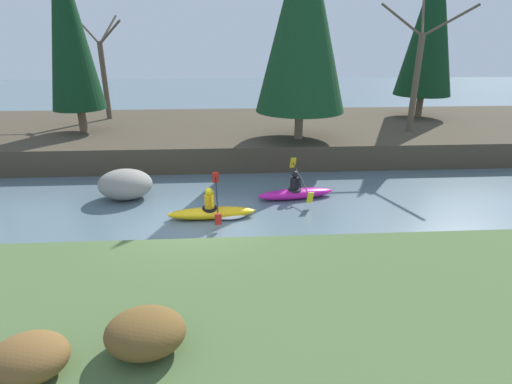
# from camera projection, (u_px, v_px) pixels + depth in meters

# --- Properties ---
(ground_plane) EXTENTS (90.00, 90.00, 0.00)m
(ground_plane) POSITION_uv_depth(u_px,v_px,m) (199.00, 233.00, 11.48)
(ground_plane) COLOR slate
(riverbank_near) EXTENTS (44.00, 7.25, 0.62)m
(riverbank_near) POSITION_uv_depth(u_px,v_px,m) (176.00, 358.00, 6.62)
(riverbank_near) COLOR #4C6638
(riverbank_near) RESTS_ON ground
(riverbank_far) EXTENTS (44.00, 9.46, 1.08)m
(riverbank_far) POSITION_uv_depth(u_px,v_px,m) (212.00, 135.00, 20.61)
(riverbank_far) COLOR #473D2D
(riverbank_far) RESTS_ON ground
(conifer_tree_far_left) EXTENTS (2.36, 2.36, 8.52)m
(conifer_tree_far_left) POSITION_uv_depth(u_px,v_px,m) (67.00, 22.00, 17.18)
(conifer_tree_far_left) COLOR brown
(conifer_tree_far_left) RESTS_ON riverbank_far
(conifer_tree_left) EXTENTS (3.76, 3.76, 8.63)m
(conifer_tree_left) POSITION_uv_depth(u_px,v_px,m) (303.00, 17.00, 15.81)
(conifer_tree_left) COLOR #7A664C
(conifer_tree_left) RESTS_ON riverbank_far
(conifer_tree_mid_left) EXTENTS (3.00, 3.00, 8.49)m
(conifer_tree_mid_left) POSITION_uv_depth(u_px,v_px,m) (431.00, 23.00, 20.68)
(conifer_tree_mid_left) COLOR brown
(conifer_tree_mid_left) RESTS_ON riverbank_far
(bare_tree_mid_upstream) EXTENTS (2.94, 2.91, 5.28)m
(bare_tree_mid_upstream) POSITION_uv_depth(u_px,v_px,m) (104.00, 71.00, 21.05)
(bare_tree_mid_upstream) COLOR brown
(bare_tree_mid_upstream) RESTS_ON riverbank_far
(bare_tree_mid_downstream) EXTENTS (3.22, 3.18, 5.80)m
(bare_tree_mid_downstream) POSITION_uv_depth(u_px,v_px,m) (417.00, 71.00, 18.12)
(bare_tree_mid_downstream) COLOR brown
(bare_tree_mid_downstream) RESTS_ON riverbank_far
(shrub_clump_nearest) EXTENTS (1.14, 0.95, 0.62)m
(shrub_clump_nearest) POSITION_uv_depth(u_px,v_px,m) (29.00, 358.00, 5.80)
(shrub_clump_nearest) COLOR brown
(shrub_clump_nearest) RESTS_ON riverbank_near
(shrub_clump_second) EXTENTS (1.27, 1.06, 0.69)m
(shrub_clump_second) POSITION_uv_depth(u_px,v_px,m) (145.00, 332.00, 6.25)
(shrub_clump_second) COLOR brown
(shrub_clump_second) RESTS_ON riverbank_near
(kayaker_lead) EXTENTS (2.80, 2.07, 1.20)m
(kayaker_lead) POSITION_uv_depth(u_px,v_px,m) (296.00, 192.00, 13.89)
(kayaker_lead) COLOR #C61999
(kayaker_lead) RESTS_ON ground
(kayaker_middle) EXTENTS (2.79, 2.07, 1.20)m
(kayaker_middle) POSITION_uv_depth(u_px,v_px,m) (215.00, 212.00, 12.40)
(kayaker_middle) COLOR yellow
(kayaker_middle) RESTS_ON ground
(boulder_midstream) EXTENTS (1.85, 1.45, 1.04)m
(boulder_midstream) POSITION_uv_depth(u_px,v_px,m) (125.00, 184.00, 13.77)
(boulder_midstream) COLOR gray
(boulder_midstream) RESTS_ON ground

